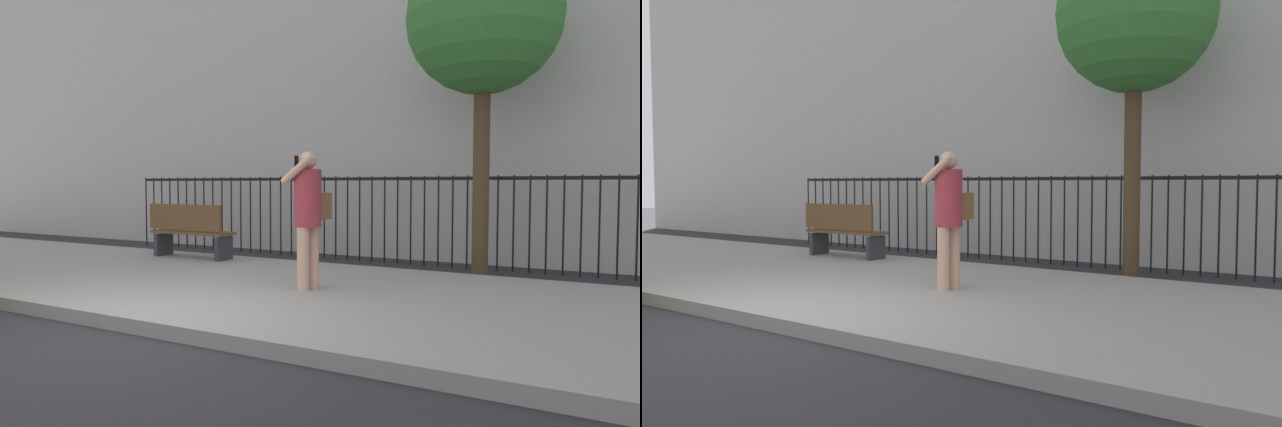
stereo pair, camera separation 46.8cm
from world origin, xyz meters
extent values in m
plane|color=#28282B|center=(0.00, 0.00, 0.00)|extent=(60.00, 60.00, 0.00)
cube|color=gray|center=(0.00, 2.20, 0.07)|extent=(28.00, 4.40, 0.15)
cube|color=#BCB7B2|center=(0.00, 8.50, 4.73)|extent=(28.00, 4.00, 9.46)
cube|color=black|center=(0.00, 5.90, 1.55)|extent=(12.00, 0.04, 0.06)
cylinder|color=black|center=(-6.00, 5.90, 0.80)|extent=(0.03, 0.03, 1.60)
cylinder|color=black|center=(-5.74, 5.90, 0.80)|extent=(0.03, 0.03, 1.60)
cylinder|color=black|center=(-5.49, 5.90, 0.80)|extent=(0.03, 0.03, 1.60)
cylinder|color=black|center=(-5.23, 5.90, 0.80)|extent=(0.03, 0.03, 1.60)
cylinder|color=black|center=(-4.98, 5.90, 0.80)|extent=(0.03, 0.03, 1.60)
cylinder|color=black|center=(-4.72, 5.90, 0.80)|extent=(0.03, 0.03, 1.60)
cylinder|color=black|center=(-4.47, 5.90, 0.80)|extent=(0.03, 0.03, 1.60)
cylinder|color=black|center=(-4.21, 5.90, 0.80)|extent=(0.03, 0.03, 1.60)
cylinder|color=black|center=(-3.96, 5.90, 0.80)|extent=(0.03, 0.03, 1.60)
cylinder|color=black|center=(-3.70, 5.90, 0.80)|extent=(0.03, 0.03, 1.60)
cylinder|color=black|center=(-3.45, 5.90, 0.80)|extent=(0.03, 0.03, 1.60)
cylinder|color=black|center=(-3.19, 5.90, 0.80)|extent=(0.03, 0.03, 1.60)
cylinder|color=black|center=(-2.94, 5.90, 0.80)|extent=(0.03, 0.03, 1.60)
cylinder|color=black|center=(-2.68, 5.90, 0.80)|extent=(0.03, 0.03, 1.60)
cylinder|color=black|center=(-2.43, 5.90, 0.80)|extent=(0.03, 0.03, 1.60)
cylinder|color=black|center=(-2.17, 5.90, 0.80)|extent=(0.03, 0.03, 1.60)
cylinder|color=black|center=(-1.91, 5.90, 0.80)|extent=(0.03, 0.03, 1.60)
cylinder|color=black|center=(-1.66, 5.90, 0.80)|extent=(0.03, 0.03, 1.60)
cylinder|color=black|center=(-1.40, 5.90, 0.80)|extent=(0.03, 0.03, 1.60)
cylinder|color=black|center=(-1.15, 5.90, 0.80)|extent=(0.03, 0.03, 1.60)
cylinder|color=black|center=(-0.89, 5.90, 0.80)|extent=(0.03, 0.03, 1.60)
cylinder|color=black|center=(-0.64, 5.90, 0.80)|extent=(0.03, 0.03, 1.60)
cylinder|color=black|center=(-0.38, 5.90, 0.80)|extent=(0.03, 0.03, 1.60)
cylinder|color=black|center=(-0.13, 5.90, 0.80)|extent=(0.03, 0.03, 1.60)
cylinder|color=black|center=(0.13, 5.90, 0.80)|extent=(0.03, 0.03, 1.60)
cylinder|color=black|center=(0.38, 5.90, 0.80)|extent=(0.03, 0.03, 1.60)
cylinder|color=black|center=(0.64, 5.90, 0.80)|extent=(0.03, 0.03, 1.60)
cylinder|color=black|center=(0.89, 5.90, 0.80)|extent=(0.03, 0.03, 1.60)
cylinder|color=black|center=(1.15, 5.90, 0.80)|extent=(0.03, 0.03, 1.60)
cylinder|color=black|center=(1.40, 5.90, 0.80)|extent=(0.03, 0.03, 1.60)
cylinder|color=black|center=(1.66, 5.90, 0.80)|extent=(0.03, 0.03, 1.60)
cylinder|color=black|center=(1.91, 5.90, 0.80)|extent=(0.03, 0.03, 1.60)
cylinder|color=black|center=(2.17, 5.90, 0.80)|extent=(0.03, 0.03, 1.60)
cylinder|color=black|center=(2.43, 5.90, 0.80)|extent=(0.03, 0.03, 1.60)
cylinder|color=black|center=(2.68, 5.90, 0.80)|extent=(0.03, 0.03, 1.60)
cylinder|color=black|center=(2.94, 5.90, 0.80)|extent=(0.03, 0.03, 1.60)
cylinder|color=black|center=(3.19, 5.90, 0.80)|extent=(0.03, 0.03, 1.60)
cylinder|color=black|center=(3.45, 5.90, 0.80)|extent=(0.03, 0.03, 1.60)
cylinder|color=black|center=(3.70, 5.90, 0.80)|extent=(0.03, 0.03, 1.60)
cylinder|color=black|center=(3.96, 5.90, 0.80)|extent=(0.03, 0.03, 1.60)
cylinder|color=black|center=(4.21, 5.90, 0.80)|extent=(0.03, 0.03, 1.60)
cylinder|color=tan|center=(0.69, 2.10, 0.54)|extent=(0.15, 0.15, 0.78)
cylinder|color=tan|center=(0.71, 2.30, 0.54)|extent=(0.15, 0.15, 0.78)
cylinder|color=#992D38|center=(0.70, 2.20, 1.28)|extent=(0.38, 0.38, 0.71)
sphere|color=tan|center=(0.70, 2.20, 1.74)|extent=(0.22, 0.22, 0.22)
cylinder|color=tan|center=(0.68, 2.00, 1.64)|extent=(0.50, 0.15, 0.38)
cylinder|color=tan|center=(0.72, 2.40, 1.26)|extent=(0.09, 0.09, 0.54)
cube|color=black|center=(0.62, 2.06, 1.72)|extent=(0.02, 0.07, 0.15)
cube|color=brown|center=(0.73, 2.46, 1.17)|extent=(0.19, 0.30, 0.34)
cube|color=brown|center=(-2.64, 3.79, 0.60)|extent=(1.60, 0.45, 0.05)
cube|color=brown|center=(-2.64, 3.60, 0.88)|extent=(1.60, 0.06, 0.44)
cube|color=#333338|center=(-3.34, 3.79, 0.35)|extent=(0.08, 0.41, 0.40)
cube|color=#333338|center=(-1.94, 3.79, 0.35)|extent=(0.08, 0.41, 0.40)
cylinder|color=#4C3823|center=(2.10, 5.04, 1.68)|extent=(0.25, 0.25, 3.35)
sphere|color=#387A33|center=(2.10, 5.04, 4.00)|extent=(2.35, 2.35, 2.35)
camera|label=1|loc=(4.33, -3.85, 1.46)|focal=32.20mm
camera|label=2|loc=(4.73, -3.61, 1.46)|focal=32.20mm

